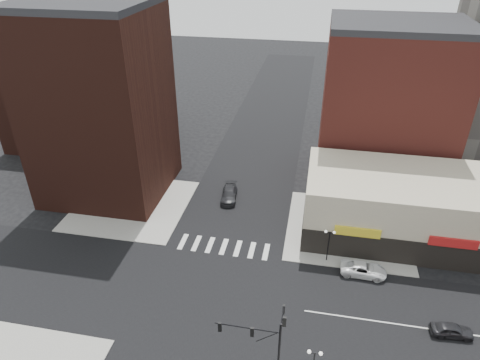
# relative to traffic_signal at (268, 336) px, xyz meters

# --- Properties ---
(ground) EXTENTS (240.00, 240.00, 0.00)m
(ground) POSITION_rel_traffic_signal_xyz_m (-7.24, 7.83, -4.96)
(ground) COLOR black
(ground) RESTS_ON ground
(road_ew) EXTENTS (200.00, 14.00, 0.02)m
(road_ew) POSITION_rel_traffic_signal_xyz_m (-7.24, 7.83, -4.95)
(road_ew) COLOR black
(road_ew) RESTS_ON ground
(road_ns) EXTENTS (14.00, 200.00, 0.02)m
(road_ns) POSITION_rel_traffic_signal_xyz_m (-7.24, 7.83, -4.95)
(road_ns) COLOR black
(road_ns) RESTS_ON ground
(sidewalk_nw) EXTENTS (15.00, 15.00, 0.12)m
(sidewalk_nw) POSITION_rel_traffic_signal_xyz_m (-21.74, 22.33, -4.90)
(sidewalk_nw) COLOR gray
(sidewalk_nw) RESTS_ON ground
(sidewalk_ne) EXTENTS (15.00, 15.00, 0.12)m
(sidewalk_ne) POSITION_rel_traffic_signal_xyz_m (7.26, 22.33, -4.90)
(sidewalk_ne) COLOR gray
(sidewalk_ne) RESTS_ON ground
(building_nw) EXTENTS (16.00, 15.00, 25.00)m
(building_nw) POSITION_rel_traffic_signal_xyz_m (-26.24, 26.33, 7.54)
(building_nw) COLOR #331610
(building_nw) RESTS_ON ground
(building_nw_low) EXTENTS (20.00, 18.00, 12.00)m
(building_nw_low) POSITION_rel_traffic_signal_xyz_m (-39.24, 41.83, 1.04)
(building_nw_low) COLOR #331610
(building_nw_low) RESTS_ON ground
(building_ne_midrise) EXTENTS (18.00, 15.00, 22.00)m
(building_ne_midrise) POSITION_rel_traffic_signal_xyz_m (11.76, 37.33, 6.04)
(building_ne_midrise) COLOR maroon
(building_ne_midrise) RESTS_ON ground
(building_ne_row) EXTENTS (24.20, 12.20, 8.00)m
(building_ne_row) POSITION_rel_traffic_signal_xyz_m (13.76, 22.83, -1.66)
(building_ne_row) COLOR #B3A88E
(building_ne_row) RESTS_ON ground
(traffic_signal) EXTENTS (5.59, 3.09, 7.77)m
(traffic_signal) POSITION_rel_traffic_signal_xyz_m (0.00, 0.00, 0.00)
(traffic_signal) COLOR black
(traffic_signal) RESTS_ON ground
(street_lamp_se_a) EXTENTS (1.22, 0.32, 4.16)m
(street_lamp_se_a) POSITION_rel_traffic_signal_xyz_m (3.76, -0.17, -1.67)
(street_lamp_se_a) COLOR black
(street_lamp_se_a) RESTS_ON sidewalk_se
(street_lamp_ne) EXTENTS (1.22, 0.32, 4.16)m
(street_lamp_ne) POSITION_rel_traffic_signal_xyz_m (4.76, 15.83, -1.67)
(street_lamp_ne) COLOR black
(street_lamp_ne) RESTS_ON sidewalk_ne
(white_suv) EXTENTS (5.05, 2.45, 1.38)m
(white_suv) POSITION_rel_traffic_signal_xyz_m (8.74, 14.33, -4.27)
(white_suv) COLOR white
(white_suv) RESTS_ON ground
(dark_sedan_east) EXTENTS (3.91, 1.74, 1.31)m
(dark_sedan_east) POSITION_rel_traffic_signal_xyz_m (16.37, 7.47, -4.31)
(dark_sedan_east) COLOR black
(dark_sedan_east) RESTS_ON ground
(dark_sedan_north) EXTENTS (2.68, 5.38, 1.50)m
(dark_sedan_north) POSITION_rel_traffic_signal_xyz_m (-8.94, 26.48, -4.21)
(dark_sedan_north) COLOR black
(dark_sedan_north) RESTS_ON ground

